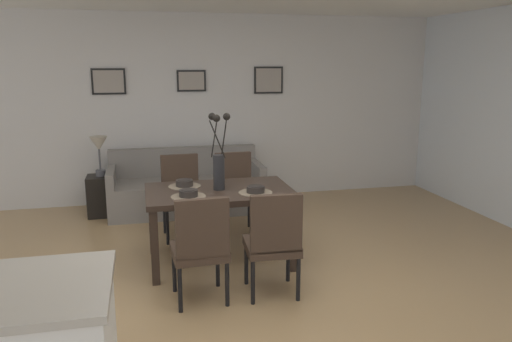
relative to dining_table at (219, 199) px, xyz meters
The scene contains 20 objects.
ground_plane 1.05m from the dining_table, 92.78° to the right, with size 9.00×9.00×0.00m, color tan.
back_wall_panel 2.51m from the dining_table, 90.95° to the left, with size 9.00×0.10×2.60m, color silver.
dining_table is the anchor object (origin of this frame).
dining_chair_near_left 0.88m from the dining_table, 109.11° to the right, with size 0.46×0.46×0.92m.
dining_chair_near_right 0.93m from the dining_table, 109.05° to the left, with size 0.45×0.45×0.92m.
dining_chair_far_left 0.91m from the dining_table, 69.29° to the right, with size 0.47×0.47×0.92m.
dining_chair_far_right 0.92m from the dining_table, 69.51° to the left, with size 0.45×0.45×0.92m.
centerpiece_vase 0.37m from the dining_table, 55.35° to the left, with size 0.21×0.23×0.73m.
placemat_near_left 0.38m from the dining_table, 147.81° to the right, with size 0.32×0.32×0.01m, color #7F705B.
bowl_near_left 0.39m from the dining_table, 147.81° to the right, with size 0.17×0.17×0.07m.
placemat_near_right 0.38m from the dining_table, 147.81° to the left, with size 0.32×0.32×0.01m, color #7F705B.
bowl_near_right 0.39m from the dining_table, 147.81° to the left, with size 0.17×0.17×0.07m.
placemat_far_left 0.38m from the dining_table, 32.19° to the right, with size 0.32×0.32×0.01m, color #7F705B.
bowl_far_left 0.39m from the dining_table, 32.19° to the right, with size 0.17×0.17×0.07m.
sofa 1.91m from the dining_table, 94.88° to the left, with size 2.00×0.84×0.80m.
side_table 2.27m from the dining_table, 123.60° to the left, with size 0.36×0.36×0.52m, color black.
table_lamp 2.25m from the dining_table, 123.60° to the left, with size 0.22×0.22×0.51m.
framed_picture_left 2.80m from the dining_table, 115.00° to the left, with size 0.44×0.03×0.34m.
framed_picture_center 2.58m from the dining_table, 90.00° to the left, with size 0.40×0.03×0.29m.
framed_picture_right 2.80m from the dining_table, 65.00° to the left, with size 0.42×0.03×0.38m.
Camera 1 is at (-0.66, -3.76, 1.94)m, focal length 34.70 mm.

